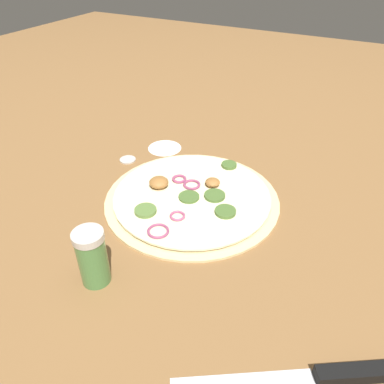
{
  "coord_description": "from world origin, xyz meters",
  "views": [
    {
      "loc": [
        -0.28,
        0.54,
        0.46
      ],
      "look_at": [
        0.0,
        0.0,
        0.02
      ],
      "focal_mm": 35.0,
      "sensor_mm": 36.0,
      "label": 1
    }
  ],
  "objects_px": {
    "pizza": "(192,197)",
    "spice_jar": "(92,257)",
    "knife": "(336,375)",
    "loose_cap": "(128,159)"
  },
  "relations": [
    {
      "from": "pizza",
      "to": "spice_jar",
      "type": "relative_size",
      "value": 3.6
    },
    {
      "from": "knife",
      "to": "spice_jar",
      "type": "bearing_deg",
      "value": -29.94
    },
    {
      "from": "knife",
      "to": "pizza",
      "type": "bearing_deg",
      "value": -68.28
    },
    {
      "from": "spice_jar",
      "to": "loose_cap",
      "type": "bearing_deg",
      "value": -61.75
    },
    {
      "from": "spice_jar",
      "to": "loose_cap",
      "type": "distance_m",
      "value": 0.37
    },
    {
      "from": "spice_jar",
      "to": "loose_cap",
      "type": "height_order",
      "value": "spice_jar"
    },
    {
      "from": "pizza",
      "to": "knife",
      "type": "height_order",
      "value": "pizza"
    },
    {
      "from": "spice_jar",
      "to": "loose_cap",
      "type": "relative_size",
      "value": 2.6
    },
    {
      "from": "pizza",
      "to": "spice_jar",
      "type": "bearing_deg",
      "value": 82.39
    },
    {
      "from": "pizza",
      "to": "loose_cap",
      "type": "xyz_separation_m",
      "value": [
        0.21,
        -0.07,
        -0.0
      ]
    }
  ]
}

